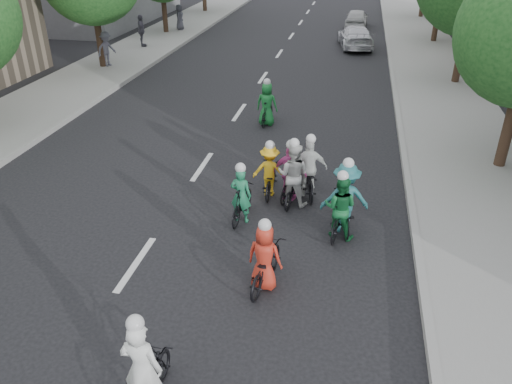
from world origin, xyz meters
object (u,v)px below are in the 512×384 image
(cyclist_2, at_px, (270,175))
(spectator_1, at_px, (141,31))
(cyclist_0, at_px, (146,378))
(cyclist_1, at_px, (340,211))
(cyclist_6, at_px, (293,180))
(spectator_2, at_px, (180,17))
(cyclist_7, at_px, (345,202))
(follow_car_lead, at_px, (355,37))
(cyclist_8, at_px, (309,174))
(follow_car_trail, at_px, (357,18))
(cyclist_9, at_px, (267,108))
(cyclist_3, at_px, (290,177))
(spectator_0, at_px, (106,49))
(cyclist_5, at_px, (242,200))
(cyclist_4, at_px, (265,262))

(cyclist_2, xyz_separation_m, spectator_1, (-10.30, 15.86, 0.46))
(cyclist_0, bearing_deg, cyclist_1, -113.88)
(cyclist_6, height_order, spectator_2, cyclist_6)
(cyclist_7, distance_m, follow_car_lead, 20.10)
(cyclist_8, bearing_deg, follow_car_trail, -102.90)
(cyclist_1, xyz_separation_m, cyclist_9, (-2.97, 6.92, -0.01))
(cyclist_8, bearing_deg, cyclist_0, 65.69)
(cyclist_3, relative_size, spectator_0, 1.02)
(follow_car_lead, height_order, follow_car_trail, follow_car_lead)
(spectator_1, bearing_deg, cyclist_8, -168.21)
(follow_car_lead, bearing_deg, cyclist_2, 75.52)
(spectator_0, bearing_deg, spectator_2, 19.69)
(spectator_2, bearing_deg, cyclist_8, -157.10)
(cyclist_0, distance_m, cyclist_1, 5.97)
(cyclist_5, bearing_deg, follow_car_lead, -91.12)
(cyclist_1, xyz_separation_m, cyclist_7, (0.10, 0.29, 0.10))
(cyclist_8, bearing_deg, spectator_0, -55.99)
(spectator_0, bearing_deg, cyclist_8, -112.49)
(cyclist_8, distance_m, spectator_2, 23.66)
(cyclist_1, distance_m, follow_car_lead, 20.38)
(cyclist_2, bearing_deg, follow_car_trail, -95.24)
(spectator_0, xyz_separation_m, spectator_2, (0.43, 9.83, -0.04))
(cyclist_3, height_order, cyclist_6, cyclist_6)
(cyclist_9, height_order, follow_car_trail, cyclist_9)
(follow_car_lead, bearing_deg, cyclist_3, 77.30)
(cyclist_0, relative_size, cyclist_3, 1.09)
(cyclist_9, xyz_separation_m, spectator_2, (-8.82, 15.97, 0.32))
(cyclist_8, bearing_deg, cyclist_9, -79.06)
(cyclist_0, height_order, cyclist_7, cyclist_7)
(cyclist_5, relative_size, spectator_2, 0.99)
(spectator_0, xyz_separation_m, spectator_1, (-0.03, 4.52, 0.05))
(spectator_2, bearing_deg, spectator_1, 170.60)
(cyclist_0, height_order, cyclist_5, cyclist_0)
(cyclist_3, xyz_separation_m, follow_car_trail, (1.15, 25.32, -0.01))
(cyclist_4, relative_size, cyclist_8, 0.97)
(cyclist_6, bearing_deg, spectator_2, -55.85)
(cyclist_4, bearing_deg, spectator_1, -51.91)
(cyclist_2, xyz_separation_m, cyclist_5, (-0.45, -1.47, -0.02))
(spectator_1, distance_m, spectator_2, 5.34)
(cyclist_6, bearing_deg, spectator_1, -47.82)
(cyclist_8, bearing_deg, follow_car_lead, -103.67)
(cyclist_8, height_order, follow_car_trail, cyclist_8)
(follow_car_trail, relative_size, spectator_0, 2.17)
(cyclist_7, relative_size, cyclist_9, 1.11)
(cyclist_6, height_order, spectator_0, cyclist_6)
(cyclist_2, relative_size, follow_car_lead, 0.37)
(spectator_2, bearing_deg, cyclist_7, -156.75)
(cyclist_2, height_order, follow_car_lead, cyclist_2)
(cyclist_9, bearing_deg, cyclist_3, 111.28)
(follow_car_lead, bearing_deg, cyclist_7, 81.72)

